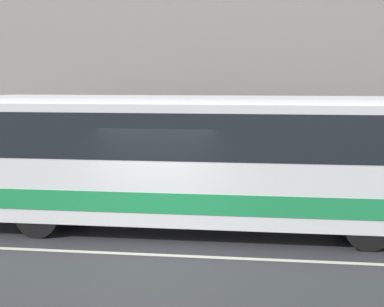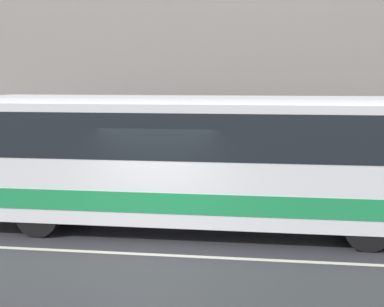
% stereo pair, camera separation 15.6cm
% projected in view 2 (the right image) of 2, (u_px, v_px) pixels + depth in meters
% --- Properties ---
extents(ground_plane, '(60.00, 60.00, 0.00)m').
position_uv_depth(ground_plane, '(149.00, 255.00, 10.86)').
color(ground_plane, '#333338').
extents(sidewalk, '(60.00, 2.80, 0.15)m').
position_uv_depth(sidewalk, '(188.00, 194.00, 16.14)').
color(sidewalk, '#A09E99').
rests_on(sidewalk, ground_plane).
extents(building_facade, '(60.00, 0.35, 9.21)m').
position_uv_depth(building_facade, '(195.00, 50.00, 17.03)').
color(building_facade, gray).
rests_on(building_facade, ground_plane).
extents(lane_stripe, '(54.00, 0.14, 0.01)m').
position_uv_depth(lane_stripe, '(149.00, 254.00, 10.86)').
color(lane_stripe, beige).
rests_on(lane_stripe, ground_plane).
extents(transit_bus, '(11.20, 2.51, 3.13)m').
position_uv_depth(transit_bus, '(185.00, 155.00, 12.47)').
color(transit_bus, white).
rests_on(transit_bus, ground_plane).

